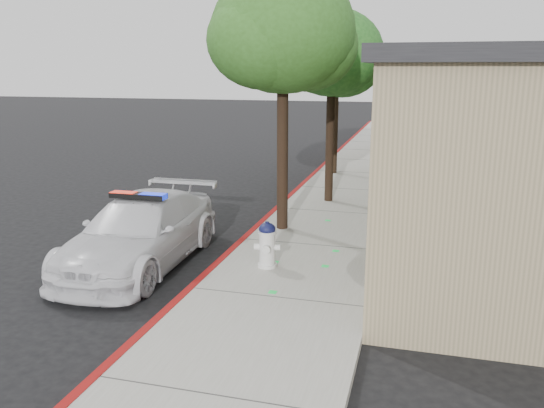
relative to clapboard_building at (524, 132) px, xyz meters
The scene contains 9 objects.
ground 11.42m from the clapboard_building, 126.62° to the right, with size 120.00×120.00×0.00m, color black.
sidewalk 8.13m from the clapboard_building, 130.31° to the right, with size 3.20×60.00×0.15m, color gray.
red_curb 9.18m from the clapboard_building, 137.85° to the right, with size 0.14×60.00×0.16m, color #9F1111.
clapboard_building is the anchor object (origin of this frame).
police_car 11.41m from the clapboard_building, 136.70° to the right, with size 2.04×4.83×1.51m.
fire_hydrant 9.58m from the clapboard_building, 126.35° to the right, with size 0.53×0.45×0.91m.
street_tree_near 8.13m from the clapboard_building, 140.58° to the right, with size 3.28×3.30×5.97m.
street_tree_mid 6.03m from the clapboard_building, 162.22° to the right, with size 2.83×2.94×5.40m.
street_tree_far 6.90m from the clapboard_building, 155.48° to the left, with size 3.06×3.09×5.68m.
Camera 1 is at (3.87, -8.46, 3.93)m, focal length 36.58 mm.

